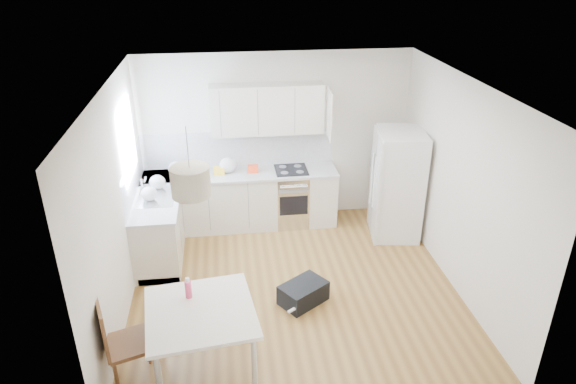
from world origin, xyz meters
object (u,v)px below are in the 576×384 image
at_px(dining_table, 201,318).
at_px(dining_chair, 130,341).
at_px(gym_bag, 303,293).
at_px(refrigerator, 398,184).

distance_m(dining_table, dining_chair, 0.75).
distance_m(dining_chair, gym_bag, 2.25).
bearing_deg(dining_chair, gym_bag, 10.78).
xyz_separation_m(refrigerator, gym_bag, (-1.69, -1.57, -0.70)).
relative_size(refrigerator, gym_bag, 2.89).
relative_size(refrigerator, dining_chair, 1.57).
bearing_deg(gym_bag, dining_table, -172.86).
bearing_deg(refrigerator, dining_chair, -135.84).
bearing_deg(dining_chair, dining_table, -18.16).
height_order(refrigerator, gym_bag, refrigerator).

